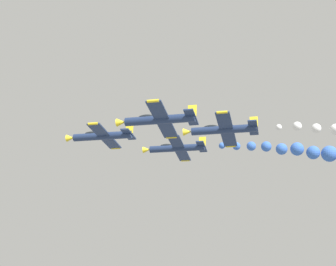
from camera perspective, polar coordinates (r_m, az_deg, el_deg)
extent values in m
cylinder|color=navy|center=(68.86, -8.02, -0.38)|extent=(1.27, 9.00, 1.27)
cone|color=yellow|center=(70.92, -11.84, -0.61)|extent=(1.21, 1.20, 1.21)
cube|color=navy|center=(68.68, -7.72, -0.44)|extent=(9.10, 1.90, 1.74)
cylinder|color=yellow|center=(64.81, -9.18, 1.13)|extent=(0.42, 1.40, 0.42)
cylinder|color=yellow|center=(72.63, -6.41, -1.84)|extent=(0.42, 1.40, 0.42)
cube|color=navy|center=(67.49, -4.87, -0.15)|extent=(3.78, 1.20, 0.82)
cube|color=yellow|center=(67.82, -4.73, 0.56)|extent=(0.41, 1.10, 1.60)
ellipsoid|color=black|center=(69.74, -9.35, -0.09)|extent=(0.91, 2.20, 0.83)
cylinder|color=navy|center=(58.19, -1.02, 1.63)|extent=(1.34, 9.00, 1.34)
cone|color=yellow|center=(59.69, -5.75, 1.30)|extent=(1.27, 1.20, 1.27)
cube|color=navy|center=(58.04, -0.64, 1.57)|extent=(8.96, 1.90, 2.46)
cylinder|color=yellow|center=(54.25, -1.85, 3.94)|extent=(0.44, 1.40, 0.44)
cylinder|color=yellow|center=(61.94, 0.41, -0.50)|extent=(0.44, 1.40, 0.44)
cube|color=navy|center=(57.33, 2.85, 1.93)|extent=(3.73, 1.20, 1.12)
cube|color=yellow|center=(57.77, 2.98, 2.73)|extent=(0.53, 1.10, 1.58)
ellipsoid|color=black|center=(58.91, -2.67, 1.93)|extent=(0.95, 2.20, 0.88)
cylinder|color=navy|center=(74.85, 1.12, -1.87)|extent=(1.33, 9.00, 1.33)
cone|color=yellow|center=(76.14, -2.62, -2.06)|extent=(1.27, 1.20, 1.27)
cube|color=navy|center=(74.72, 1.41, -1.92)|extent=(8.97, 1.90, 2.39)
cylinder|color=yellow|center=(70.72, 0.60, -0.33)|extent=(0.44, 1.40, 0.44)
cylinder|color=yellow|center=(78.78, 2.14, -3.36)|extent=(0.44, 1.40, 0.44)
cube|color=navy|center=(74.09, 4.14, -1.68)|extent=(3.73, 1.20, 1.09)
cube|color=yellow|center=(74.47, 4.23, -1.04)|extent=(0.52, 1.10, 1.59)
ellipsoid|color=black|center=(75.48, -0.19, -1.60)|extent=(0.95, 2.20, 0.87)
sphere|color=blue|center=(73.48, 6.62, -1.54)|extent=(1.00, 1.00, 1.00)
sphere|color=blue|center=(73.14, 8.38, -1.60)|extent=(1.23, 1.23, 1.23)
sphere|color=blue|center=(73.01, 10.15, -1.59)|extent=(1.43, 1.43, 1.43)
sphere|color=blue|center=(72.91, 11.93, -1.63)|extent=(1.58, 1.58, 1.58)
sphere|color=blue|center=(72.61, 13.73, -1.92)|extent=(1.75, 1.75, 1.75)
sphere|color=blue|center=(72.60, 15.52, -1.90)|extent=(2.02, 2.02, 2.02)
sphere|color=blue|center=(72.50, 17.34, -2.30)|extent=(2.01, 2.01, 2.01)
sphere|color=blue|center=(72.46, 19.15, -2.41)|extent=(2.39, 2.39, 2.39)
cylinder|color=navy|center=(64.54, 6.85, 0.40)|extent=(1.37, 9.00, 1.37)
cone|color=yellow|center=(65.36, 2.41, 0.14)|extent=(1.30, 1.20, 1.30)
cube|color=navy|center=(64.45, 7.20, 0.35)|extent=(8.87, 1.90, 2.79)
cylinder|color=yellow|center=(60.56, 6.63, 2.53)|extent=(0.45, 1.40, 0.45)
cylinder|color=yellow|center=(68.42, 7.70, -1.59)|extent=(0.45, 1.40, 0.45)
cube|color=navy|center=(64.21, 10.39, 0.65)|extent=(3.69, 1.20, 1.25)
cube|color=yellow|center=(64.67, 10.46, 1.35)|extent=(0.59, 1.10, 1.57)
ellipsoid|color=black|center=(65.04, 5.28, 0.68)|extent=(0.97, 2.20, 0.90)
sphere|color=white|center=(64.11, 13.40, 0.68)|extent=(0.82, 0.82, 0.82)
sphere|color=white|center=(63.94, 15.53, 0.81)|extent=(1.20, 1.20, 1.20)
sphere|color=white|center=(63.73, 17.69, 0.54)|extent=(1.25, 1.25, 1.25)
sphere|color=white|center=(63.71, 19.84, 0.42)|extent=(1.45, 1.45, 1.45)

